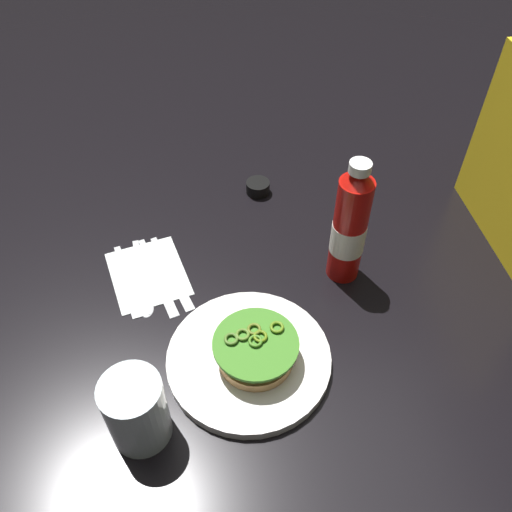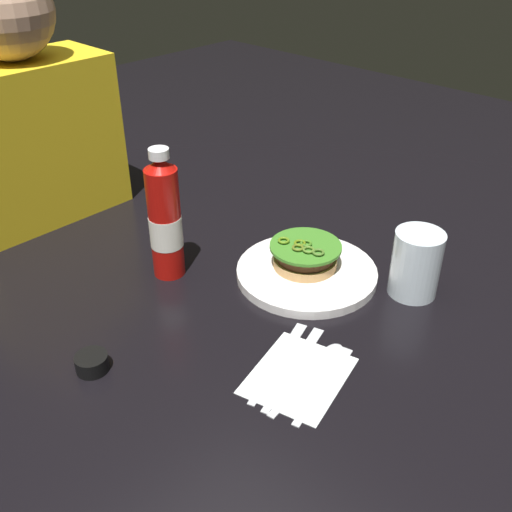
{
  "view_description": "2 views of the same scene",
  "coord_description": "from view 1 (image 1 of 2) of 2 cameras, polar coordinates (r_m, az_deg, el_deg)",
  "views": [
    {
      "loc": [
        0.64,
        -0.13,
        0.76
      ],
      "look_at": [
        0.0,
        -0.04,
        0.08
      ],
      "focal_mm": 37.31,
      "sensor_mm": 36.0,
      "label": 1
    },
    {
      "loc": [
        -0.58,
        -0.65,
        0.64
      ],
      "look_at": [
        0.07,
        -0.03,
        0.07
      ],
      "focal_mm": 41.21,
      "sensor_mm": 36.0,
      "label": 2
    }
  ],
  "objects": [
    {
      "name": "dinner_plate",
      "position": [
        0.89,
        -0.78,
        -10.97
      ],
      "size": [
        0.27,
        0.27,
        0.02
      ],
      "primitive_type": "cylinder",
      "color": "white",
      "rests_on": "ground_plane"
    },
    {
      "name": "butter_knife",
      "position": [
        1.01,
        -10.37,
        -2.54
      ],
      "size": [
        0.21,
        0.07,
        0.0
      ],
      "color": "silver",
      "rests_on": "napkin"
    },
    {
      "name": "spoon_utensil",
      "position": [
        1.01,
        -12.05,
        -3.16
      ],
      "size": [
        0.2,
        0.04,
        0.0
      ],
      "color": "silver",
      "rests_on": "napkin"
    },
    {
      "name": "steak_knife",
      "position": [
        1.01,
        -8.88,
        -2.09
      ],
      "size": [
        0.2,
        0.08,
        0.0
      ],
      "color": "silver",
      "rests_on": "napkin"
    },
    {
      "name": "condiment_cup",
      "position": [
        1.17,
        0.2,
        7.39
      ],
      "size": [
        0.05,
        0.05,
        0.03
      ],
      "primitive_type": "cylinder",
      "color": "black",
      "rests_on": "ground_plane"
    },
    {
      "name": "water_glass",
      "position": [
        0.8,
        -12.72,
        -15.85
      ],
      "size": [
        0.09,
        0.09,
        0.12
      ],
      "primitive_type": "cylinder",
      "color": "silver",
      "rests_on": "ground_plane"
    },
    {
      "name": "burger_sandwich",
      "position": [
        0.86,
        -0.03,
        -10.07
      ],
      "size": [
        0.14,
        0.14,
        0.05
      ],
      "color": "tan",
      "rests_on": "dinner_plate"
    },
    {
      "name": "ketchup_bottle",
      "position": [
        0.94,
        9.98,
        2.96
      ],
      "size": [
        0.06,
        0.06,
        0.26
      ],
      "color": "#B20F0A",
      "rests_on": "ground_plane"
    },
    {
      "name": "napkin",
      "position": [
        1.03,
        -11.51,
        -1.84
      ],
      "size": [
        0.19,
        0.17,
        0.0
      ],
      "primitive_type": "cube",
      "rotation": [
        0.0,
        0.0,
        0.24
      ],
      "color": "white",
      "rests_on": "ground_plane"
    },
    {
      "name": "ground_plane",
      "position": [
        1.0,
        2.37,
        -2.7
      ],
      "size": [
        3.0,
        3.0,
        0.0
      ],
      "primitive_type": "plane",
      "color": "black"
    },
    {
      "name": "fork_utensil",
      "position": [
        1.01,
        -13.47,
        -3.08
      ],
      "size": [
        0.19,
        0.06,
        0.0
      ],
      "color": "silver",
      "rests_on": "napkin"
    }
  ]
}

